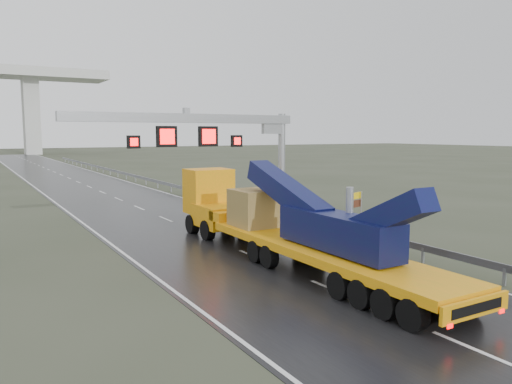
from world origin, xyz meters
TOP-DOWN VIEW (x-y plane):
  - ground at (0.00, 0.00)m, footprint 400.00×400.00m
  - road at (0.00, 40.00)m, footprint 11.00×200.00m
  - guardrail at (6.10, 30.00)m, footprint 0.20×140.00m
  - sign_gantry at (2.10, 17.99)m, footprint 14.90×1.20m
  - heavy_haul_truck at (0.84, 9.84)m, footprint 2.98×19.46m
  - exit_sign_pair at (8.61, 12.46)m, footprint 1.33×0.49m
  - striped_barrier at (6.70, 17.04)m, footprint 0.74×0.43m

SIDE VIEW (x-z plane):
  - ground at x=0.00m, z-range 0.00..0.00m
  - road at x=0.00m, z-range 0.00..0.02m
  - striped_barrier at x=6.70m, z-range 0.00..1.21m
  - guardrail at x=6.10m, z-range 0.00..1.40m
  - exit_sign_pair at x=8.61m, z-range 0.47..2.84m
  - heavy_haul_truck at x=0.84m, z-range -0.51..4.05m
  - sign_gantry at x=2.10m, z-range 1.90..9.33m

